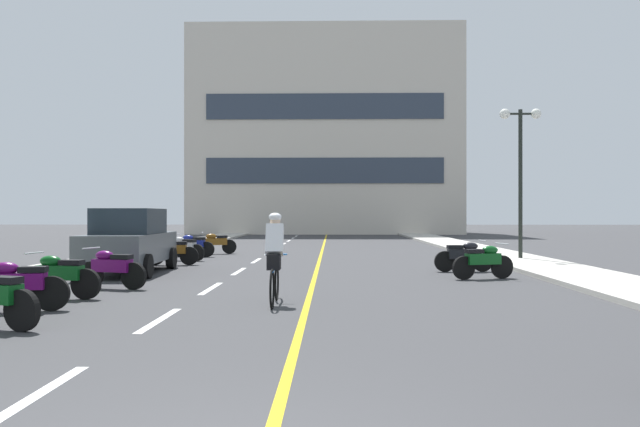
# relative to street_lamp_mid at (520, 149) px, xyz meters

# --- Properties ---
(ground_plane) EXTENTS (140.00, 140.00, 0.00)m
(ground_plane) POSITION_rel_street_lamp_mid_xyz_m (-7.36, 3.05, -3.96)
(ground_plane) COLOR #38383A
(curb_left) EXTENTS (2.40, 72.00, 0.12)m
(curb_left) POSITION_rel_street_lamp_mid_xyz_m (-14.56, 6.05, -3.90)
(curb_left) COLOR #B7B2A8
(curb_left) RESTS_ON ground
(curb_right) EXTENTS (2.40, 72.00, 0.12)m
(curb_right) POSITION_rel_street_lamp_mid_xyz_m (-0.16, 6.05, -3.90)
(curb_right) COLOR #B7B2A8
(curb_right) RESTS_ON ground
(lane_dash_0) EXTENTS (0.14, 2.20, 0.01)m
(lane_dash_0) POSITION_rel_street_lamp_mid_xyz_m (-9.36, -15.95, -3.96)
(lane_dash_0) COLOR silver
(lane_dash_0) RESTS_ON ground
(lane_dash_1) EXTENTS (0.14, 2.20, 0.01)m
(lane_dash_1) POSITION_rel_street_lamp_mid_xyz_m (-9.36, -11.95, -3.96)
(lane_dash_1) COLOR silver
(lane_dash_1) RESTS_ON ground
(lane_dash_2) EXTENTS (0.14, 2.20, 0.01)m
(lane_dash_2) POSITION_rel_street_lamp_mid_xyz_m (-9.36, -7.95, -3.96)
(lane_dash_2) COLOR silver
(lane_dash_2) RESTS_ON ground
(lane_dash_3) EXTENTS (0.14, 2.20, 0.01)m
(lane_dash_3) POSITION_rel_street_lamp_mid_xyz_m (-9.36, -3.95, -3.96)
(lane_dash_3) COLOR silver
(lane_dash_3) RESTS_ON ground
(lane_dash_4) EXTENTS (0.14, 2.20, 0.01)m
(lane_dash_4) POSITION_rel_street_lamp_mid_xyz_m (-9.36, 0.05, -3.96)
(lane_dash_4) COLOR silver
(lane_dash_4) RESTS_ON ground
(lane_dash_5) EXTENTS (0.14, 2.20, 0.01)m
(lane_dash_5) POSITION_rel_street_lamp_mid_xyz_m (-9.36, 4.05, -3.96)
(lane_dash_5) COLOR silver
(lane_dash_5) RESTS_ON ground
(lane_dash_6) EXTENTS (0.14, 2.20, 0.01)m
(lane_dash_6) POSITION_rel_street_lamp_mid_xyz_m (-9.36, 8.05, -3.96)
(lane_dash_6) COLOR silver
(lane_dash_6) RESTS_ON ground
(lane_dash_7) EXTENTS (0.14, 2.20, 0.01)m
(lane_dash_7) POSITION_rel_street_lamp_mid_xyz_m (-9.36, 12.05, -3.96)
(lane_dash_7) COLOR silver
(lane_dash_7) RESTS_ON ground
(lane_dash_8) EXTENTS (0.14, 2.20, 0.01)m
(lane_dash_8) POSITION_rel_street_lamp_mid_xyz_m (-9.36, 16.05, -3.96)
(lane_dash_8) COLOR silver
(lane_dash_8) RESTS_ON ground
(lane_dash_9) EXTENTS (0.14, 2.20, 0.01)m
(lane_dash_9) POSITION_rel_street_lamp_mid_xyz_m (-9.36, 20.05, -3.96)
(lane_dash_9) COLOR silver
(lane_dash_9) RESTS_ON ground
(lane_dash_10) EXTENTS (0.14, 2.20, 0.01)m
(lane_dash_10) POSITION_rel_street_lamp_mid_xyz_m (-9.36, 24.05, -3.96)
(lane_dash_10) COLOR silver
(lane_dash_10) RESTS_ON ground
(lane_dash_11) EXTENTS (0.14, 2.20, 0.01)m
(lane_dash_11) POSITION_rel_street_lamp_mid_xyz_m (-9.36, 28.05, -3.96)
(lane_dash_11) COLOR silver
(lane_dash_11) RESTS_ON ground
(centre_line_yellow) EXTENTS (0.12, 66.00, 0.01)m
(centre_line_yellow) POSITION_rel_street_lamp_mid_xyz_m (-7.11, 6.05, -3.96)
(centre_line_yellow) COLOR gold
(centre_line_yellow) RESTS_ON ground
(office_building) EXTENTS (22.79, 9.72, 17.26)m
(office_building) POSITION_rel_street_lamp_mid_xyz_m (-7.27, 31.85, 4.67)
(office_building) COLOR beige
(office_building) RESTS_ON ground
(street_lamp_mid) EXTENTS (1.46, 0.36, 5.27)m
(street_lamp_mid) POSITION_rel_street_lamp_mid_xyz_m (0.00, 0.00, 0.00)
(street_lamp_mid) COLOR black
(street_lamp_mid) RESTS_ON curb_right
(parked_car_near) EXTENTS (2.05, 4.26, 1.82)m
(parked_car_near) POSITION_rel_street_lamp_mid_xyz_m (-12.34, -4.56, -3.04)
(parked_car_near) COLOR black
(parked_car_near) RESTS_ON ground
(motorcycle_2) EXTENTS (1.70, 0.60, 0.92)m
(motorcycle_2) POSITION_rel_street_lamp_mid_xyz_m (-12.02, -11.20, -3.49)
(motorcycle_2) COLOR black
(motorcycle_2) RESTS_ON ground
(motorcycle_3) EXTENTS (1.70, 0.60, 0.92)m
(motorcycle_3) POSITION_rel_street_lamp_mid_xyz_m (-12.00, -9.66, -3.49)
(motorcycle_3) COLOR black
(motorcycle_3) RESTS_ON ground
(motorcycle_4) EXTENTS (1.67, 0.71, 0.92)m
(motorcycle_4) POSITION_rel_street_lamp_mid_xyz_m (-11.56, -8.06, -3.49)
(motorcycle_4) COLOR black
(motorcycle_4) RESTS_ON ground
(motorcycle_5) EXTENTS (1.66, 0.74, 0.92)m
(motorcycle_5) POSITION_rel_street_lamp_mid_xyz_m (-2.77, -5.88, -3.49)
(motorcycle_5) COLOR black
(motorcycle_5) RESTS_ON ground
(motorcycle_6) EXTENTS (1.70, 0.60, 0.92)m
(motorcycle_6) POSITION_rel_street_lamp_mid_xyz_m (-2.85, -3.95, -3.49)
(motorcycle_6) COLOR black
(motorcycle_6) RESTS_ON ground
(motorcycle_7) EXTENTS (1.70, 0.60, 0.92)m
(motorcycle_7) POSITION_rel_street_lamp_mid_xyz_m (-11.87, -1.89, -3.49)
(motorcycle_7) COLOR black
(motorcycle_7) RESTS_ON ground
(motorcycle_8) EXTENTS (1.63, 0.81, 0.92)m
(motorcycle_8) POSITION_rel_street_lamp_mid_xyz_m (-11.97, -0.01, -3.49)
(motorcycle_8) COLOR black
(motorcycle_8) RESTS_ON ground
(motorcycle_9) EXTENTS (1.70, 0.60, 0.92)m
(motorcycle_9) POSITION_rel_street_lamp_mid_xyz_m (-12.06, 1.84, -3.49)
(motorcycle_9) COLOR black
(motorcycle_9) RESTS_ON ground
(motorcycle_10) EXTENTS (1.65, 0.75, 0.92)m
(motorcycle_10) POSITION_rel_street_lamp_mid_xyz_m (-11.50, 3.57, -3.49)
(motorcycle_10) COLOR black
(motorcycle_10) RESTS_ON ground
(cyclist_rider) EXTENTS (0.42, 1.77, 1.71)m
(cyclist_rider) POSITION_rel_street_lamp_mid_xyz_m (-7.72, -10.22, -3.07)
(cyclist_rider) COLOR black
(cyclist_rider) RESTS_ON ground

